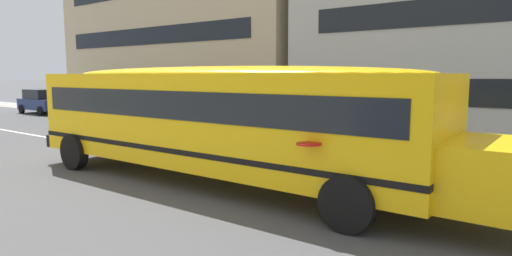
# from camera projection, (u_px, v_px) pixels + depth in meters

# --- Properties ---
(ground_plane) EXTENTS (400.00, 400.00, 0.00)m
(ground_plane) POSITION_uv_depth(u_px,v_px,m) (161.00, 157.00, 13.92)
(ground_plane) COLOR #4C4C4F
(sidewalk_far) EXTENTS (120.00, 3.00, 0.01)m
(sidewalk_far) POSITION_uv_depth(u_px,v_px,m) (295.00, 131.00, 20.23)
(sidewalk_far) COLOR gray
(sidewalk_far) RESTS_ON ground_plane
(lane_centreline) EXTENTS (110.00, 0.16, 0.01)m
(lane_centreline) POSITION_uv_depth(u_px,v_px,m) (161.00, 157.00, 13.92)
(lane_centreline) COLOR silver
(lane_centreline) RESTS_ON ground_plane
(school_bus) EXTENTS (12.69, 3.01, 2.83)m
(school_bus) POSITION_uv_depth(u_px,v_px,m) (221.00, 115.00, 10.35)
(school_bus) COLOR yellow
(school_bus) RESTS_ON ground_plane
(parked_car_dark_blue_end_of_row) EXTENTS (3.90, 1.89, 1.64)m
(parked_car_dark_blue_end_of_row) POSITION_uv_depth(u_px,v_px,m) (43.00, 101.00, 29.37)
(parked_car_dark_blue_end_of_row) COLOR navy
(parked_car_dark_blue_end_of_row) RESTS_ON ground_plane
(parked_car_beige_by_hydrant) EXTENTS (3.97, 2.01, 1.64)m
(parked_car_beige_by_hydrant) POSITION_uv_depth(u_px,v_px,m) (173.00, 111.00, 21.51)
(parked_car_beige_by_hydrant) COLOR #C1B28E
(parked_car_beige_by_hydrant) RESTS_ON ground_plane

